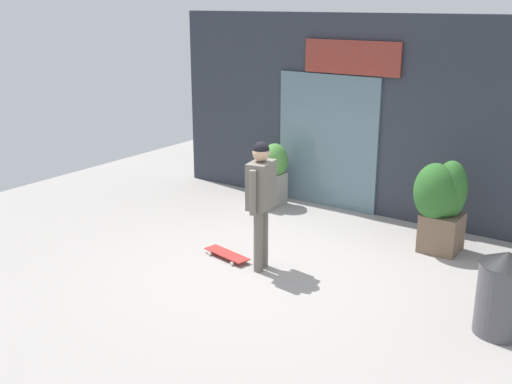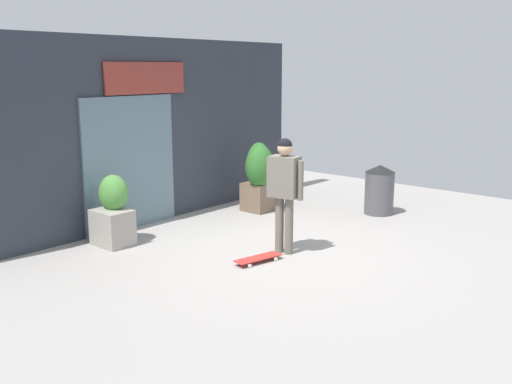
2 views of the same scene
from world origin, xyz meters
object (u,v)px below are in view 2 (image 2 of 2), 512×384
Objects in this scene: skateboarder at (285,183)px; trash_bin at (379,189)px; planter_box_right at (113,208)px; skateboard at (258,258)px; planter_box_left at (259,172)px.

skateboarder reaches higher than trash_bin.
planter_box_right is 1.17× the size of trash_bin.
skateboard is (-0.59, 0.01, -1.02)m from skateboarder.
skateboard is 2.53m from planter_box_right.
skateboard is at bearing -12.15° from skateboarder.
trash_bin is at bearing -26.89° from planter_box_right.
planter_box_left reaches higher than skateboard.
skateboarder is at bearing -178.37° from trash_bin.
planter_box_right is at bearing 172.96° from planter_box_left.
skateboarder is 1.31× the size of planter_box_left.
trash_bin is (3.67, 0.07, 0.41)m from skateboard.
skateboarder is at bearing -169.65° from skateboard.
skateboard is 0.70× the size of planter_box_right.
planter_box_left is at bearing 125.39° from trash_bin.
trash_bin is at bearing 170.83° from skateboarder.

